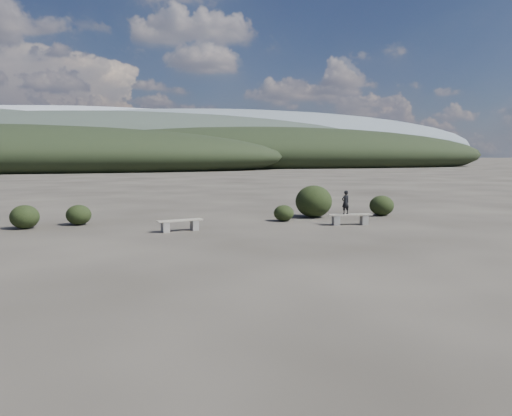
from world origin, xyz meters
name	(u,v)px	position (x,y,z in m)	size (l,w,h in m)	color
ground	(289,260)	(0.00, 0.00, 0.00)	(1200.00, 1200.00, 0.00)	#2B2722
bench_left	(180,224)	(-2.25, 6.18, 0.27)	(1.80, 0.73, 0.44)	slate
bench_right	(350,218)	(4.78, 6.01, 0.28)	(1.87, 0.59, 0.46)	slate
seated_person	(345,202)	(4.57, 6.04, 0.95)	(0.36, 0.24, 0.98)	black
shrub_a	(79,215)	(-6.12, 9.10, 0.42)	(1.03, 1.03, 0.84)	black
shrub_c	(284,213)	(2.52, 7.93, 0.36)	(0.89, 0.89, 0.71)	black
shrub_d	(314,201)	(4.31, 8.87, 0.75)	(1.71, 1.71, 1.50)	black
shrub_e	(382,206)	(7.73, 8.62, 0.49)	(1.16, 1.16, 0.97)	black
shrub_f	(25,217)	(-8.09, 8.49, 0.47)	(1.11, 1.11, 0.94)	black
mountain_ridges	(112,144)	(-7.48, 339.06, 10.84)	(500.00, 400.00, 56.00)	black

